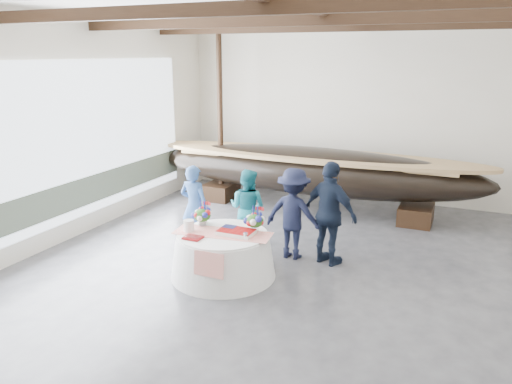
% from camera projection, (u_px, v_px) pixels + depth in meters
% --- Properties ---
extents(floor, '(10.00, 12.00, 0.01)m').
position_uv_depth(floor, '(288.00, 293.00, 8.01)').
color(floor, '#3D3D42').
rests_on(floor, ground).
extents(wall_back, '(10.00, 0.02, 4.50)m').
position_uv_depth(wall_back, '(371.00, 113.00, 12.70)').
color(wall_back, silver).
rests_on(wall_back, ground).
extents(wall_left, '(0.02, 12.00, 4.50)m').
position_uv_depth(wall_left, '(40.00, 134.00, 9.35)').
color(wall_left, silver).
rests_on(wall_left, ground).
extents(pavilion_structure, '(9.80, 11.76, 4.50)m').
position_uv_depth(pavilion_structure, '(310.00, 34.00, 7.62)').
color(pavilion_structure, black).
rests_on(pavilion_structure, ground).
extents(open_bay, '(0.03, 7.00, 3.20)m').
position_uv_depth(open_bay, '(82.00, 148.00, 10.33)').
color(open_bay, silver).
rests_on(open_bay, ground).
extents(longboat_display, '(8.29, 1.66, 1.55)m').
position_uv_depth(longboat_display, '(312.00, 171.00, 12.02)').
color(longboat_display, black).
rests_on(longboat_display, ground).
extents(banquet_table, '(1.81, 1.81, 0.78)m').
position_uv_depth(banquet_table, '(223.00, 255.00, 8.55)').
color(banquet_table, white).
rests_on(banquet_table, ground).
extents(tabletop_items, '(1.73, 0.96, 0.40)m').
position_uv_depth(tabletop_items, '(225.00, 222.00, 8.56)').
color(tabletop_items, red).
rests_on(tabletop_items, banquet_table).
extents(guest_woman_blue, '(0.61, 0.41, 1.65)m').
position_uv_depth(guest_woman_blue, '(194.00, 206.00, 9.78)').
color(guest_woman_blue, '#2B4F8A').
rests_on(guest_woman_blue, ground).
extents(guest_woman_teal, '(0.79, 0.63, 1.57)m').
position_uv_depth(guest_woman_teal, '(247.00, 208.00, 9.81)').
color(guest_woman_teal, teal).
rests_on(guest_woman_teal, ground).
extents(guest_man_left, '(1.15, 0.71, 1.71)m').
position_uv_depth(guest_man_left, '(294.00, 214.00, 9.22)').
color(guest_man_left, black).
rests_on(guest_man_left, ground).
extents(guest_man_right, '(1.21, 0.85, 1.91)m').
position_uv_depth(guest_man_right, '(330.00, 214.00, 8.91)').
color(guest_man_right, black).
rests_on(guest_man_right, ground).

